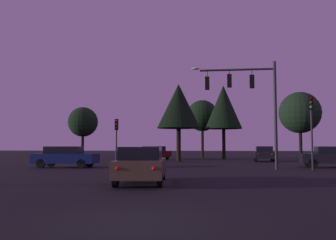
{
  "coord_description": "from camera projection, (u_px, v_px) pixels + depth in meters",
  "views": [
    {
      "loc": [
        1.45,
        -7.32,
        1.56
      ],
      "look_at": [
        -1.14,
        17.22,
        3.33
      ],
      "focal_mm": 38.58,
      "sensor_mm": 36.0,
      "label": 1
    }
  ],
  "objects": [
    {
      "name": "tree_right_cluster",
      "position": [
        300.0,
        113.0,
        41.74
      ],
      "size": [
        4.79,
        4.79,
        7.81
      ],
      "color": "black",
      "rests_on": "ground"
    },
    {
      "name": "tree_behind_sign",
      "position": [
        179.0,
        106.0,
        36.79
      ],
      "size": [
        4.41,
        4.41,
        7.9
      ],
      "color": "black",
      "rests_on": "ground"
    },
    {
      "name": "tree_lot_edge",
      "position": [
        202.0,
        116.0,
        48.34
      ],
      "size": [
        4.18,
        4.18,
        7.7
      ],
      "color": "black",
      "rests_on": "ground"
    },
    {
      "name": "traffic_light_corner_left",
      "position": [
        116.0,
        132.0,
        29.47
      ],
      "size": [
        0.35,
        0.38,
        3.76
      ],
      "color": "#232326",
      "rests_on": "ground"
    },
    {
      "name": "tree_left_far",
      "position": [
        223.0,
        107.0,
        43.83
      ],
      "size": [
        4.46,
        4.46,
        8.95
      ],
      "color": "black",
      "rests_on": "ground"
    },
    {
      "name": "car_parked_lot",
      "position": [
        153.0,
        153.0,
        41.36
      ],
      "size": [
        4.37,
        4.03,
        1.52
      ],
      "color": "#4C0F0F",
      "rests_on": "ground"
    },
    {
      "name": "ground_plane",
      "position": [
        190.0,
        164.0,
        31.6
      ],
      "size": [
        168.0,
        168.0,
        0.0
      ],
      "primitive_type": "plane",
      "color": "black",
      "rests_on": "ground"
    },
    {
      "name": "tree_center_horizon",
      "position": [
        83.0,
        122.0,
        40.98
      ],
      "size": [
        3.37,
        3.37,
        5.97
      ],
      "color": "black",
      "rests_on": "ground"
    },
    {
      "name": "car_far_lane",
      "position": [
        264.0,
        154.0,
        36.14
      ],
      "size": [
        2.22,
        4.17,
        1.52
      ],
      "color": "black",
      "rests_on": "ground"
    },
    {
      "name": "car_crossing_right",
      "position": [
        331.0,
        157.0,
        25.96
      ],
      "size": [
        4.26,
        2.18,
        1.52
      ],
      "color": "black",
      "rests_on": "ground"
    },
    {
      "name": "traffic_light_corner_right",
      "position": [
        311.0,
        118.0,
        23.09
      ],
      "size": [
        0.35,
        0.38,
        4.77
      ],
      "color": "#232326",
      "rests_on": "ground"
    },
    {
      "name": "car_nearside_lane",
      "position": [
        142.0,
        164.0,
        15.03
      ],
      "size": [
        2.22,
        4.76,
        1.52
      ],
      "color": "#473828",
      "rests_on": "ground"
    },
    {
      "name": "car_crossing_left",
      "position": [
        65.0,
        156.0,
        25.97
      ],
      "size": [
        4.61,
        1.88,
        1.52
      ],
      "color": "#0F1947",
      "rests_on": "ground"
    },
    {
      "name": "traffic_signal_mast_arm",
      "position": [
        249.0,
        94.0,
        24.31
      ],
      "size": [
        5.69,
        0.41,
        7.23
      ],
      "color": "#232326",
      "rests_on": "ground"
    }
  ]
}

